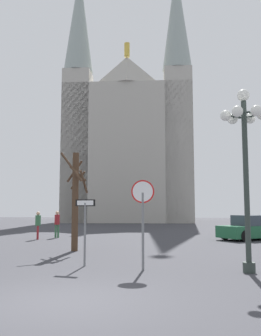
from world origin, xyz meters
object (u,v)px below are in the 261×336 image
object	(u,v)px
bare_tree	(75,197)
pedestrian_walking	(38,223)
cathedral	(129,140)
one_way_arrow_sign	(85,223)
pedestrian_standing	(57,222)
stop_sign	(143,207)
parked_car_near_green	(253,228)
street_lamp	(245,146)

from	to	relation	value
bare_tree	pedestrian_walking	bearing A→B (deg)	125.33
cathedral	one_way_arrow_sign	distance (m)	37.19
one_way_arrow_sign	pedestrian_standing	size ratio (longest dim) A/B	1.30
pedestrian_standing	stop_sign	bearing A→B (deg)	-59.97
bare_tree	pedestrian_standing	world-z (taller)	bare_tree
stop_sign	pedestrian_standing	size ratio (longest dim) A/B	1.65
one_way_arrow_sign	parked_car_near_green	world-z (taller)	one_way_arrow_sign
street_lamp	pedestrian_standing	size ratio (longest dim) A/B	3.32
one_way_arrow_sign	street_lamp	xyz separation A→B (m)	(5.06, -0.55, 2.37)
cathedral	stop_sign	distance (m)	37.82
pedestrian_walking	pedestrian_standing	world-z (taller)	pedestrian_standing
one_way_arrow_sign	parked_car_near_green	size ratio (longest dim) A/B	0.50
cathedral	pedestrian_walking	distance (m)	28.38
stop_sign	pedestrian_standing	world-z (taller)	stop_sign
stop_sign	street_lamp	bearing A→B (deg)	-0.02
street_lamp	pedestrian_standing	world-z (taller)	street_lamp
stop_sign	bare_tree	bearing A→B (deg)	127.04
cathedral	stop_sign	xyz separation A→B (m)	(5.23, -36.39, -8.86)
cathedral	bare_tree	xyz separation A→B (m)	(1.81, -31.87, -8.42)
stop_sign	pedestrian_walking	size ratio (longest dim) A/B	1.67
stop_sign	pedestrian_walking	xyz separation A→B (m)	(-7.17, 9.82, -0.91)
cathedral	parked_car_near_green	distance (m)	29.05
pedestrian_standing	cathedral	bearing A→B (deg)	87.28
street_lamp	one_way_arrow_sign	bearing A→B (deg)	173.78
street_lamp	bare_tree	world-z (taller)	street_lamp
cathedral	parked_car_near_green	xyz separation A→B (m)	(10.69, -25.06, -10.08)
parked_car_near_green	pedestrian_standing	bearing A→B (deg)	-178.93
bare_tree	pedestrian_standing	distance (m)	7.37
bare_tree	parked_car_near_green	xyz separation A→B (m)	(8.88, 6.82, -1.66)
bare_tree	pedestrian_walking	size ratio (longest dim) A/B	2.64
cathedral	pedestrian_walking	bearing A→B (deg)	-94.18
cathedral	bare_tree	distance (m)	33.02
pedestrian_standing	parked_car_near_green	bearing A→B (deg)	1.07
cathedral	pedestrian_standing	distance (m)	27.12
cathedral	pedestrian_standing	world-z (taller)	cathedral
bare_tree	pedestrian_walking	xyz separation A→B (m)	(-3.76, 5.30, -1.34)
stop_sign	pedestrian_walking	distance (m)	12.19
stop_sign	parked_car_near_green	distance (m)	12.65
one_way_arrow_sign	pedestrian_walking	bearing A→B (deg)	119.36
one_way_arrow_sign	parked_car_near_green	distance (m)	13.11
cathedral	street_lamp	distance (m)	37.99
parked_car_near_green	one_way_arrow_sign	bearing A→B (deg)	-124.51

